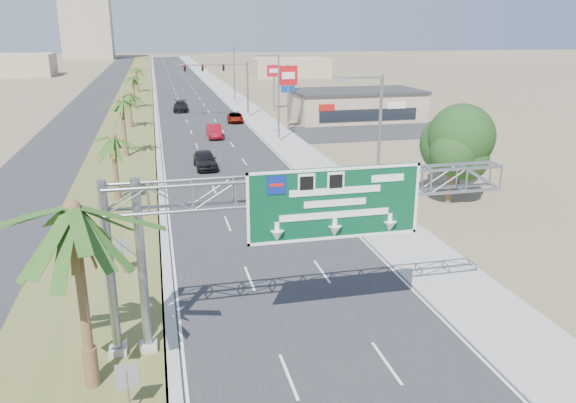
% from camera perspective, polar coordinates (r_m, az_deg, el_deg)
% --- Properties ---
extents(road, '(12.00, 300.00, 0.02)m').
position_cam_1_polar(road, '(121.82, -10.45, 10.94)').
color(road, '#28282B').
rests_on(road, ground).
extents(sidewalk_right, '(4.00, 300.00, 0.10)m').
position_cam_1_polar(sidewalk_right, '(122.54, -6.41, 11.17)').
color(sidewalk_right, '#9E9B93').
rests_on(sidewalk_right, ground).
extents(median_grass, '(7.00, 300.00, 0.12)m').
position_cam_1_polar(median_grass, '(121.71, -15.23, 10.65)').
color(median_grass, '#555E29').
rests_on(median_grass, ground).
extents(opposing_road, '(8.00, 300.00, 0.02)m').
position_cam_1_polar(opposing_road, '(122.13, -18.56, 10.36)').
color(opposing_road, '#28282B').
rests_on(opposing_road, ground).
extents(sign_gantry, '(16.75, 1.24, 7.50)m').
position_cam_1_polar(sign_gantry, '(22.57, 0.67, -0.04)').
color(sign_gantry, gray).
rests_on(sign_gantry, ground).
extents(palm_near, '(5.70, 5.70, 8.35)m').
position_cam_1_polar(palm_near, '(20.07, -21.07, -0.83)').
color(palm_near, brown).
rests_on(palm_near, ground).
extents(palm_row_b, '(3.99, 3.99, 5.95)m').
position_cam_1_polar(palm_row_b, '(43.82, -17.39, 6.11)').
color(palm_row_b, brown).
rests_on(palm_row_b, ground).
extents(palm_row_c, '(3.99, 3.99, 6.75)m').
position_cam_1_polar(palm_row_c, '(59.50, -16.54, 9.68)').
color(palm_row_c, brown).
rests_on(palm_row_c, ground).
extents(palm_row_d, '(3.99, 3.99, 5.45)m').
position_cam_1_polar(palm_row_d, '(77.50, -15.86, 10.41)').
color(palm_row_d, brown).
rests_on(palm_row_d, ground).
extents(palm_row_e, '(3.99, 3.99, 6.15)m').
position_cam_1_polar(palm_row_e, '(96.35, -15.51, 12.06)').
color(palm_row_e, brown).
rests_on(palm_row_e, ground).
extents(palm_row_f, '(3.99, 3.99, 5.75)m').
position_cam_1_polar(palm_row_f, '(121.30, -15.16, 12.84)').
color(palm_row_f, brown).
rests_on(palm_row_f, ground).
extents(streetlight_near, '(3.27, 0.44, 10.00)m').
position_cam_1_polar(streetlight_near, '(36.57, 8.88, 4.28)').
color(streetlight_near, gray).
rests_on(streetlight_near, ground).
extents(streetlight_mid, '(3.27, 0.44, 10.00)m').
position_cam_1_polar(streetlight_mid, '(64.93, -1.13, 10.09)').
color(streetlight_mid, gray).
rests_on(streetlight_mid, ground).
extents(streetlight_far, '(3.27, 0.44, 10.00)m').
position_cam_1_polar(streetlight_far, '(100.24, -5.59, 12.53)').
color(streetlight_far, gray).
rests_on(streetlight_far, ground).
extents(signal_mast, '(10.28, 0.71, 8.00)m').
position_cam_1_polar(signal_mast, '(84.12, -5.52, 11.76)').
color(signal_mast, gray).
rests_on(signal_mast, ground).
extents(store_building, '(18.00, 10.00, 4.00)m').
position_cam_1_polar(store_building, '(82.71, 6.92, 9.63)').
color(store_building, tan).
rests_on(store_building, ground).
extents(oak_near, '(4.50, 4.50, 6.80)m').
position_cam_1_polar(oak_near, '(43.45, 16.39, 5.61)').
color(oak_near, brown).
rests_on(oak_near, ground).
extents(oak_far, '(3.50, 3.50, 5.60)m').
position_cam_1_polar(oak_far, '(48.46, 17.14, 5.84)').
color(oak_far, brown).
rests_on(oak_far, ground).
extents(median_signback_a, '(0.75, 0.08, 2.08)m').
position_cam_1_polar(median_signback_a, '(20.46, -16.01, -17.06)').
color(median_signback_a, gray).
rests_on(median_signback_a, ground).
extents(median_signback_b, '(0.75, 0.08, 2.08)m').
position_cam_1_polar(median_signback_b, '(31.19, -16.50, -4.77)').
color(median_signback_b, gray).
rests_on(median_signback_b, ground).
extents(tower_distant, '(20.00, 16.00, 35.00)m').
position_cam_1_polar(tower_distant, '(262.29, -19.84, 17.30)').
color(tower_distant, '#B8A98B').
rests_on(tower_distant, ground).
extents(building_distant_left, '(24.00, 14.00, 6.00)m').
position_cam_1_polar(building_distant_left, '(175.59, -26.65, 12.27)').
color(building_distant_left, tan).
rests_on(building_distant_left, ground).
extents(building_distant_right, '(20.00, 12.00, 5.00)m').
position_cam_1_polar(building_distant_right, '(155.62, 0.24, 13.45)').
color(building_distant_right, tan).
rests_on(building_distant_right, ground).
extents(car_left_lane, '(2.13, 4.98, 1.68)m').
position_cam_1_polar(car_left_lane, '(53.67, -8.41, 4.21)').
color(car_left_lane, black).
rests_on(car_left_lane, ground).
extents(car_mid_lane, '(1.75, 4.80, 1.57)m').
position_cam_1_polar(car_mid_lane, '(68.91, -7.50, 7.08)').
color(car_mid_lane, maroon).
rests_on(car_mid_lane, ground).
extents(car_right_lane, '(2.61, 4.87, 1.30)m').
position_cam_1_polar(car_right_lane, '(80.30, -5.38, 8.48)').
color(car_right_lane, gray).
rests_on(car_right_lane, ground).
extents(car_far, '(2.65, 5.65, 1.59)m').
position_cam_1_polar(car_far, '(92.17, -10.86, 9.47)').
color(car_far, black).
rests_on(car_far, ground).
extents(pole_sign_red_near, '(2.41, 0.47, 8.45)m').
position_cam_1_polar(pole_sign_red_near, '(72.07, 0.01, 12.33)').
color(pole_sign_red_near, gray).
rests_on(pole_sign_red_near, ground).
extents(pole_sign_blue, '(2.02, 0.60, 7.26)m').
position_cam_1_polar(pole_sign_blue, '(80.29, 0.01, 11.90)').
color(pole_sign_blue, gray).
rests_on(pole_sign_blue, ground).
extents(pole_sign_red_far, '(2.22, 0.51, 7.39)m').
position_cam_1_polar(pole_sign_red_far, '(90.99, -1.45, 12.83)').
color(pole_sign_red_far, gray).
rests_on(pole_sign_red_far, ground).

